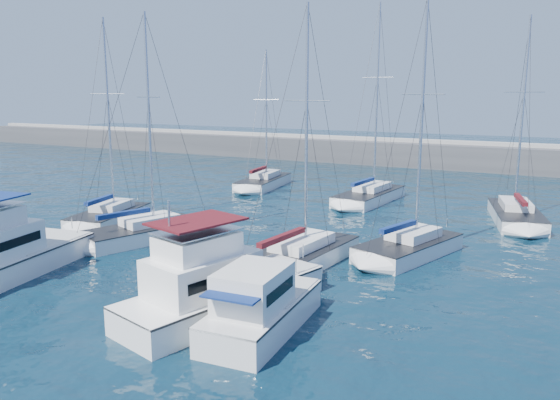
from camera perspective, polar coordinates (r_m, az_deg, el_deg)
The scene contains 12 objects.
ground at distance 27.36m, azimuth -14.96°, elevation -9.16°, with size 220.00×220.00×0.00m, color black.
breakwater at distance 73.25m, azimuth 13.84°, elevation 4.35°, with size 160.00×6.00×4.45m.
motor_yacht_port_inner at distance 31.67m, azimuth -27.01°, elevation -5.08°, with size 5.35×9.66×4.69m.
motor_yacht_stbd_inner at distance 23.63m, azimuth -6.70°, elevation -9.20°, with size 5.50×10.11×4.69m.
motor_yacht_stbd_outer at distance 21.87m, azimuth -2.15°, elevation -11.38°, with size 3.20×6.76×3.20m.
sailboat_mid_a at distance 41.41m, azimuth -17.38°, elevation -1.61°, with size 4.57×7.44×14.78m.
sailboat_mid_b at distance 36.13m, azimuth -14.03°, elevation -3.28°, with size 5.44×8.41×14.49m.
sailboat_mid_d at distance 29.94m, azimuth 1.81°, elevation -5.97°, with size 4.10×9.22×14.23m.
sailboat_mid_e at distance 32.62m, azimuth 13.34°, elevation -4.79°, with size 5.06×7.85×14.77m.
sailboat_back_a at distance 54.83m, azimuth -1.72°, elevation 1.90°, with size 4.19×8.78×13.79m.
sailboat_back_b at distance 48.01m, azimuth 9.35°, elevation 0.46°, with size 3.97×9.16×17.03m.
sailboat_back_c at distance 43.52m, azimuth 23.41°, elevation -1.44°, with size 4.95×9.01×15.01m.
Camera 1 is at (17.80, -18.58, 9.32)m, focal length 35.00 mm.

